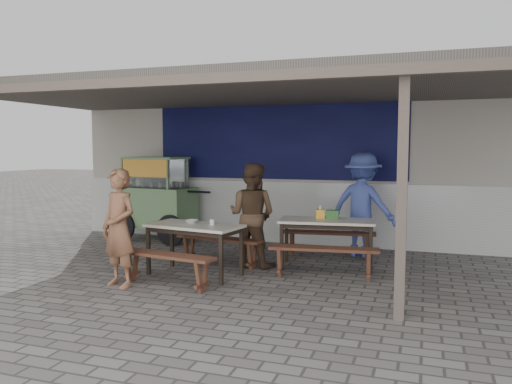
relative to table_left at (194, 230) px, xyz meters
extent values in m
plane|color=slate|center=(0.58, -0.09, -0.67)|extent=(60.00, 60.00, 0.00)
cube|color=#B7AFA4|center=(0.58, 3.51, 1.08)|extent=(9.00, 1.20, 3.50)
cube|color=silver|center=(0.58, 2.88, -0.07)|extent=(9.00, 0.10, 1.20)
cube|color=#0F1249|center=(0.38, 2.89, 1.38)|extent=(5.00, 0.03, 1.60)
cube|color=#554E49|center=(0.58, 0.91, 2.08)|extent=(9.00, 4.20, 0.12)
cube|color=#69594F|center=(0.58, -1.14, 1.98)|extent=(9.00, 0.12, 0.12)
cube|color=#69594F|center=(2.93, -0.99, 0.68)|extent=(0.11, 0.11, 2.70)
cube|color=beige|center=(0.00, 0.00, 0.06)|extent=(1.46, 0.88, 0.04)
cube|color=black|center=(0.00, 0.00, 0.00)|extent=(1.34, 0.77, 0.06)
cube|color=black|center=(-0.66, -0.19, -0.32)|extent=(0.05, 0.05, 0.71)
cube|color=black|center=(0.57, -0.37, -0.32)|extent=(0.05, 0.05, 0.71)
cube|color=black|center=(-0.57, 0.37, -0.32)|extent=(0.05, 0.05, 0.71)
cube|color=black|center=(0.66, 0.19, -0.32)|extent=(0.05, 0.05, 0.71)
cube|color=brown|center=(-0.10, -0.68, -0.24)|extent=(1.49, 0.50, 0.04)
cube|color=brown|center=(-0.68, -0.60, -0.47)|extent=(0.09, 0.28, 0.41)
cube|color=brown|center=(0.47, -0.77, -0.47)|extent=(0.09, 0.28, 0.41)
cube|color=brown|center=(0.10, 0.68, -0.24)|extent=(1.49, 0.50, 0.04)
cube|color=brown|center=(-0.47, 0.77, -0.47)|extent=(0.09, 0.28, 0.41)
cube|color=brown|center=(0.68, 0.60, -0.47)|extent=(0.09, 0.28, 0.41)
cube|color=beige|center=(1.73, 1.10, 0.06)|extent=(1.52, 0.85, 0.04)
cube|color=black|center=(1.73, 1.10, 0.00)|extent=(1.41, 0.74, 0.06)
cube|color=black|center=(1.11, 0.74, -0.32)|extent=(0.05, 0.05, 0.71)
cube|color=black|center=(2.43, 0.92, -0.32)|extent=(0.05, 0.05, 0.71)
cube|color=black|center=(1.03, 1.28, -0.32)|extent=(0.05, 0.05, 0.71)
cube|color=black|center=(2.35, 1.46, -0.32)|extent=(0.05, 0.05, 0.71)
cube|color=brown|center=(1.82, 0.42, -0.24)|extent=(1.57, 0.48, 0.04)
cube|color=brown|center=(1.20, 0.34, -0.47)|extent=(0.09, 0.28, 0.41)
cube|color=brown|center=(2.44, 0.50, -0.47)|extent=(0.09, 0.28, 0.41)
cube|color=brown|center=(1.64, 1.78, -0.24)|extent=(1.57, 0.48, 0.04)
cube|color=brown|center=(1.02, 1.70, -0.47)|extent=(0.09, 0.28, 0.41)
cube|color=brown|center=(2.26, 1.86, -0.47)|extent=(0.09, 0.28, 0.41)
cube|color=#688E5E|center=(-1.92, 2.31, 0.02)|extent=(1.53, 0.94, 0.75)
cube|color=#688E5E|center=(-1.92, 2.31, -0.37)|extent=(1.47, 0.89, 0.05)
cylinder|color=black|center=(-2.56, 1.98, -0.37)|extent=(0.60, 0.13, 0.60)
cylinder|color=black|center=(-1.40, 1.82, -0.37)|extent=(0.60, 0.13, 0.60)
cube|color=silver|center=(-1.98, 2.31, 0.69)|extent=(1.25, 0.80, 0.59)
cube|color=#688E5E|center=(-1.98, 2.31, 0.99)|extent=(1.30, 0.84, 0.04)
cube|color=#D66732|center=(-2.02, 1.98, 0.79)|extent=(1.06, 0.17, 0.34)
cylinder|color=black|center=(-1.08, 2.19, 0.35)|extent=(0.75, 0.14, 0.04)
imported|color=brown|center=(-0.69, -0.87, 0.12)|extent=(0.67, 0.54, 1.58)
imported|color=#4D3726|center=(0.60, 0.81, 0.14)|extent=(0.86, 0.71, 1.63)
imported|color=#4759AF|center=(2.16, 2.08, 0.22)|extent=(1.29, 0.96, 1.78)
cube|color=yellow|center=(1.59, 1.24, 0.15)|extent=(0.17, 0.17, 0.13)
cube|color=#34692F|center=(1.79, 1.26, 0.14)|extent=(0.21, 0.16, 0.13)
cylinder|color=silver|center=(0.26, 0.04, 0.12)|extent=(0.07, 0.07, 0.08)
imported|color=white|center=(-0.11, 0.13, 0.10)|extent=(0.18, 0.18, 0.04)
camera|label=1|loc=(3.17, -6.49, 1.18)|focal=35.00mm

